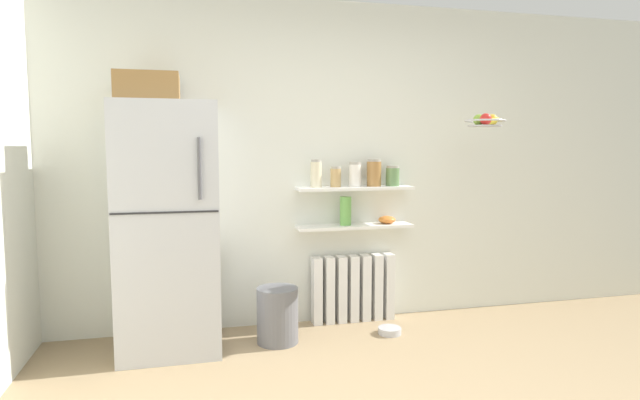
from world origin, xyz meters
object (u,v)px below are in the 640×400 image
(radiator, at_px, (353,288))
(hanging_fruit_basket, at_px, (486,121))
(storage_jar_0, at_px, (316,174))
(shelf_bowl, at_px, (387,220))
(pet_food_bowl, at_px, (390,331))
(refrigerator, at_px, (167,222))
(storage_jar_4, at_px, (393,176))
(storage_jar_3, at_px, (374,173))
(vase, at_px, (346,211))
(storage_jar_2, at_px, (355,175))
(trash_bin, at_px, (278,315))
(storage_jar_1, at_px, (336,177))

(radiator, bearing_deg, hanging_fruit_basket, -22.93)
(storage_jar_0, distance_m, shelf_bowl, 0.72)
(pet_food_bowl, bearing_deg, radiator, 116.56)
(refrigerator, xyz_separation_m, storage_jar_4, (1.77, 0.22, 0.29))
(radiator, bearing_deg, storage_jar_3, -10.53)
(storage_jar_3, relative_size, pet_food_bowl, 1.23)
(hanging_fruit_basket, bearing_deg, shelf_bowl, 150.92)
(pet_food_bowl, bearing_deg, vase, 127.84)
(storage_jar_4, relative_size, shelf_bowl, 1.19)
(refrigerator, height_order, hanging_fruit_basket, refrigerator)
(radiator, xyz_separation_m, vase, (-0.08, -0.03, 0.65))
(pet_food_bowl, bearing_deg, storage_jar_2, 118.58)
(vase, bearing_deg, storage_jar_3, 0.00)
(storage_jar_3, relative_size, trash_bin, 0.54)
(storage_jar_3, xyz_separation_m, hanging_fruit_basket, (0.78, -0.37, 0.41))
(storage_jar_2, distance_m, hanging_fruit_basket, 1.09)
(storage_jar_3, relative_size, hanging_fruit_basket, 0.70)
(vase, bearing_deg, shelf_bowl, 0.00)
(storage_jar_0, height_order, hanging_fruit_basket, hanging_fruit_basket)
(radiator, relative_size, pet_food_bowl, 3.87)
(radiator, bearing_deg, pet_food_bowl, -63.44)
(storage_jar_3, height_order, hanging_fruit_basket, hanging_fruit_basket)
(refrigerator, height_order, radiator, refrigerator)
(storage_jar_1, relative_size, hanging_fruit_basket, 0.53)
(storage_jar_4, distance_m, hanging_fruit_basket, 0.84)
(storage_jar_2, distance_m, shelf_bowl, 0.47)
(storage_jar_1, bearing_deg, vase, 0.00)
(storage_jar_0, relative_size, trash_bin, 0.54)
(storage_jar_4, bearing_deg, vase, -180.00)
(vase, bearing_deg, storage_jar_1, -180.00)
(storage_jar_3, relative_size, storage_jar_4, 1.32)
(storage_jar_0, bearing_deg, vase, 0.00)
(vase, bearing_deg, radiator, 21.09)
(storage_jar_1, height_order, storage_jar_3, storage_jar_3)
(radiator, xyz_separation_m, shelf_bowl, (0.28, -0.03, 0.57))
(storage_jar_2, height_order, storage_jar_3, storage_jar_3)
(storage_jar_0, bearing_deg, refrigerator, -168.89)
(storage_jar_3, relative_size, shelf_bowl, 1.56)
(radiator, bearing_deg, storage_jar_4, -5.31)
(storage_jar_1, relative_size, storage_jar_2, 0.84)
(radiator, bearing_deg, storage_jar_2, -90.00)
(vase, distance_m, hanging_fruit_basket, 1.29)
(storage_jar_3, distance_m, trash_bin, 1.36)
(pet_food_bowl, bearing_deg, trash_bin, 177.87)
(storage_jar_4, bearing_deg, storage_jar_3, 180.00)
(storage_jar_1, distance_m, shelf_bowl, 0.57)
(storage_jar_0, bearing_deg, trash_bin, -140.31)
(pet_food_bowl, bearing_deg, storage_jar_0, 146.46)
(vase, bearing_deg, pet_food_bowl, -52.16)
(storage_jar_2, bearing_deg, hanging_fruit_basket, -21.36)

